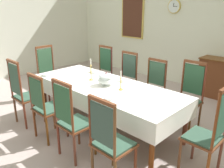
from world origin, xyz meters
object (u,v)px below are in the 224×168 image
Objects in this scene: chair_south_b at (45,106)px; chair_south_d at (110,140)px; mounted_clock at (174,6)px; chair_south_a at (24,92)px; spoon_primary at (44,74)px; chair_north_c at (152,87)px; candlestick_west at (91,72)px; chair_head_west at (49,73)px; chair_head_east at (209,131)px; candlestick_east at (121,83)px; soup_tureen at (106,79)px; chair_south_c at (72,119)px; chair_north_b at (125,79)px; bowl_far_left at (109,98)px; bowl_near_right at (95,71)px; bowl_near_left at (46,75)px; chair_north_d at (188,96)px; bowl_far_right at (123,80)px; chair_north_a at (102,71)px; spoon_secondary at (92,71)px; dining_table at (105,89)px; framed_painting at (132,16)px.

chair_south_b is 0.97× the size of chair_south_d.
chair_south_a is at bearing -97.19° from mounted_clock.
spoon_primary is (-0.91, 0.53, 0.21)m from chair_south_b.
candlestick_west is at bearing 54.14° from chair_north_c.
chair_head_west is at bearing 139.85° from spoon_primary.
chair_south_d is at bearing -33.65° from candlestick_west.
chair_head_east is (0.76, 0.94, 0.03)m from chair_south_d.
spoon_primary is (-0.92, -0.40, -0.16)m from candlestick_west.
candlestick_east is (0.72, -0.00, -0.04)m from candlestick_west.
chair_north_c is at bearing 37.41° from spoon_primary.
soup_tureen is at bearing 67.12° from chair_south_b.
chair_south_a is 1.03× the size of chair_south_c.
chair_south_c is (0.69, -1.88, 0.01)m from chair_north_b.
candlestick_east is 2.12× the size of bowl_far_left.
mounted_clock is (-0.21, 2.10, 1.42)m from chair_north_b.
chair_south_b is 1.08m from spoon_primary.
mounted_clock is at bearing 75.99° from spoon_primary.
bowl_near_right is 1.04× the size of spoon_primary.
chair_north_b is at bearing 90.59° from candlestick_west.
chair_south_b is 1.72m from chair_head_west.
bowl_near_left is at bearing 55.72° from chair_head_west.
chair_north_d is at bearing 18.44° from bowl_near_right.
chair_south_c is 5.85× the size of bowl_far_right.
chair_north_a is 1.37m from spoon_primary.
chair_head_west is 7.93× the size of bowl_near_left.
bowl_near_left is (0.63, -0.43, 0.18)m from chair_head_west.
chair_head_east reaches higher than bowl_near_right.
chair_south_b is 1.41m from spoon_secondary.
chair_north_b is at bearing -0.22° from chair_north_c.
chair_south_a is 0.72m from chair_south_b.
chair_north_a is 5.95× the size of bowl_far_right.
spoon_secondary is at bearing 56.37° from spoon_primary.
chair_south_c is at bearing -18.89° from bowl_near_left.
dining_table is 7.16× the size of candlestick_west.
chair_south_a reaches higher than bowl_near_right.
chair_north_a reaches higher than bowl_far_left.
candlestick_west is at bearing -180.00° from soup_tureen.
chair_south_d is at bearing -15.45° from spoon_primary.
chair_north_d is 1.42m from soup_tureen.
bowl_far_left is at bearing 97.94° from chair_north_c.
soup_tureen is 0.22× the size of framed_painting.
chair_south_a is 6.87× the size of spoon_secondary.
dining_table is 3.77m from framed_painting.
chair_north_a is 3.02× the size of candlestick_west.
chair_head_east is at bearing 0.00° from candlestick_west.
chair_south_c is 0.90× the size of framed_painting.
chair_south_c is 0.99m from candlestick_east.
chair_head_west reaches higher than chair_south_c.
chair_north_d is at bearing 52.90° from chair_south_b.
chair_south_c is at bearing 66.11° from chair_head_west.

